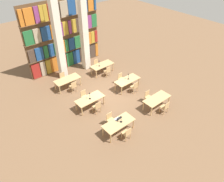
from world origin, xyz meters
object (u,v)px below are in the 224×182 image
laptop (118,119)px  chair_4 (97,107)px  chair_3 (148,96)px  desk_lamp_2 (129,75)px  chair_2 (165,107)px  chair_6 (134,87)px  chair_7 (121,78)px  chair_5 (84,96)px  chair_0 (127,133)px  reading_table_3 (127,81)px  reading_table_0 (119,124)px  reading_table_2 (90,99)px  desk_lamp_0 (121,118)px  reading_table_4 (67,80)px  pillar_left (59,41)px  reading_table_1 (157,99)px  chair_8 (73,86)px  desk_lamp_3 (99,62)px  reading_table_5 (102,66)px  desk_lamp_1 (90,95)px  chair_1 (110,119)px  chair_11 (97,64)px  pillar_center (84,33)px

laptop → chair_4: (-0.07, 1.88, -0.29)m
chair_3 → desk_lamp_2: bearing=-94.7°
chair_2 → chair_6: 2.78m
chair_7 → chair_5: bearing=0.3°
chair_0 → reading_table_3: 4.87m
chair_7 → reading_table_3: bearing=86.8°
reading_table_0 → reading_table_3: size_ratio=1.00×
chair_4 → chair_7: same height
desk_lamp_2 → chair_5: bearing=168.9°
chair_5 → desk_lamp_2: size_ratio=1.89×
reading_table_3 → desk_lamp_2: 0.41m
reading_table_2 → chair_6: (3.35, -0.68, -0.17)m
desk_lamp_0 → desk_lamp_2: desk_lamp_2 is taller
chair_0 → reading_table_4: (0.10, 6.37, 0.17)m
pillar_left → chair_0: pillar_left is taller
chair_0 → reading_table_4: size_ratio=0.47×
desk_lamp_2 → reading_table_4: desk_lamp_2 is taller
reading_table_1 → reading_table_3: (0.03, 2.78, 0.00)m
reading_table_2 → chair_8: bearing=87.7°
pillar_left → desk_lamp_3: pillar_left is taller
laptop → desk_lamp_2: (3.32, 2.62, 0.27)m
chair_4 → chair_7: (3.31, 1.42, 0.00)m
desk_lamp_0 → chair_5: (-0.07, 3.55, -0.54)m
reading_table_1 → desk_lamp_3: desk_lamp_3 is taller
pillar_left → reading_table_4: (-0.50, -1.51, -2.35)m
reading_table_5 → chair_0: bearing=-117.3°
laptop → reading_table_4: (-0.05, 5.44, -0.12)m
desk_lamp_0 → reading_table_3: bearing=41.9°
desk_lamp_1 → reading_table_3: desk_lamp_1 is taller
chair_1 → reading_table_4: 4.97m
laptop → reading_table_5: size_ratio=0.17×
desk_lamp_0 → chair_8: size_ratio=0.49×
pillar_left → reading_table_0: 7.58m
reading_table_1 → desk_lamp_2: 2.83m
reading_table_0 → reading_table_2: (0.03, 2.80, 0.00)m
reading_table_3 → chair_11: size_ratio=2.13×
laptop → desk_lamp_1: 2.56m
desk_lamp_0 → desk_lamp_1: (-0.13, 2.81, 0.05)m
chair_0 → reading_table_4: chair_0 is taller
chair_6 → desk_lamp_2: desk_lamp_2 is taller
chair_0 → desk_lamp_2: (3.47, 3.54, 0.57)m
chair_1 → chair_8: 4.26m
desk_lamp_0 → reading_table_2: desk_lamp_0 is taller
reading_table_0 → reading_table_3: bearing=40.2°
pillar_center → chair_4: size_ratio=6.83×
pillar_center → chair_3: bearing=-85.6°
reading_table_4 → pillar_left: bearing=71.7°
reading_table_3 → reading_table_5: size_ratio=1.00×
pillar_left → reading_table_0: bearing=-94.7°
chair_4 → desk_lamp_2: desk_lamp_2 is taller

